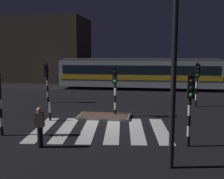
{
  "coord_description": "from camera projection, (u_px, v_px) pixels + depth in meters",
  "views": [
    {
      "loc": [
        2.54,
        -14.67,
        3.97
      ],
      "look_at": [
        -0.16,
        3.45,
        1.4
      ],
      "focal_mm": 43.28,
      "sensor_mm": 36.0,
      "label": 1
    }
  ],
  "objects": [
    {
      "name": "ground_plane",
      "position": [
        106.0,
        122.0,
        15.29
      ],
      "size": [
        120.0,
        120.0,
        0.0
      ],
      "primitive_type": "plane",
      "color": "black"
    },
    {
      "name": "traffic_light_corner_far_left",
      "position": [
        47.0,
        77.0,
        20.87
      ],
      "size": [
        0.36,
        0.42,
        3.09
      ],
      "color": "black",
      "rests_on": "ground"
    },
    {
      "name": "crosswalk_zebra",
      "position": [
        101.0,
        130.0,
        13.81
      ],
      "size": [
        7.23,
        5.29,
        0.02
      ],
      "color": "silver",
      "rests_on": "ground"
    },
    {
      "name": "pedestrian_waiting_at_kerb",
      "position": [
        40.0,
        127.0,
        11.18
      ],
      "size": [
        0.36,
        0.24,
        1.71
      ],
      "color": "black",
      "rests_on": "ground"
    },
    {
      "name": "bollard_island_edge",
      "position": [
        50.0,
        111.0,
        15.54
      ],
      "size": [
        0.12,
        0.12,
        1.11
      ],
      "color": "black",
      "rests_on": "ground"
    },
    {
      "name": "traffic_light_corner_near_right",
      "position": [
        190.0,
        99.0,
        11.04
      ],
      "size": [
        0.36,
        0.42,
        3.13
      ],
      "color": "black",
      "rests_on": "ground"
    },
    {
      "name": "rail_near",
      "position": [
        127.0,
        90.0,
        28.12
      ],
      "size": [
        80.0,
        0.12,
        0.03
      ],
      "primitive_type": "cube",
      "color": "#59595E",
      "rests_on": "ground"
    },
    {
      "name": "building_backdrop",
      "position": [
        25.0,
        50.0,
        37.95
      ],
      "size": [
        17.39,
        8.0,
        8.51
      ],
      "primitive_type": "cube",
      "color": "#42382D",
      "rests_on": "ground"
    },
    {
      "name": "street_lamp_near_kerb",
      "position": [
        176.0,
        31.0,
        8.42
      ],
      "size": [
        0.44,
        1.21,
        7.28
      ],
      "color": "black",
      "rests_on": "ground"
    },
    {
      "name": "tram",
      "position": [
        139.0,
        73.0,
        28.41
      ],
      "size": [
        16.88,
        2.58,
        4.15
      ],
      "color": "#B2BCC1",
      "rests_on": "ground"
    },
    {
      "name": "traffic_light_median_centre",
      "position": [
        115.0,
        84.0,
        16.26
      ],
      "size": [
        0.36,
        0.42,
        3.12
      ],
      "color": "black",
      "rests_on": "ground"
    },
    {
      "name": "traffic_island",
      "position": [
        104.0,
        116.0,
        16.32
      ],
      "size": [
        3.11,
        1.62,
        0.18
      ],
      "color": "slate",
      "rests_on": "ground"
    },
    {
      "name": "rail_far",
      "position": [
        128.0,
        88.0,
        29.53
      ],
      "size": [
        80.0,
        0.12,
        0.03
      ],
      "primitive_type": "cube",
      "color": "#59595E",
      "rests_on": "ground"
    },
    {
      "name": "traffic_light_corner_far_right",
      "position": [
        197.0,
        78.0,
        19.33
      ],
      "size": [
        0.36,
        0.42,
        3.2
      ],
      "color": "black",
      "rests_on": "ground"
    }
  ]
}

